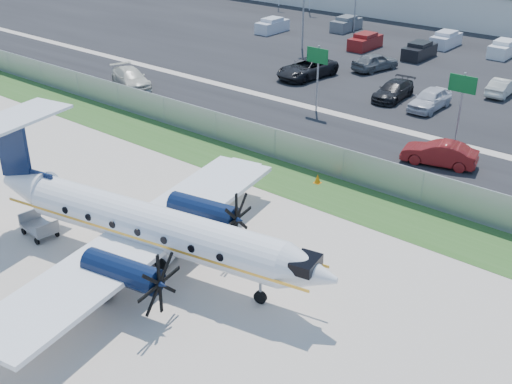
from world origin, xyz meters
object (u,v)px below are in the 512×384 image
Objects in this scene: pushback_tug at (153,247)px; aircraft at (147,224)px; baggage_cart_near at (39,227)px; baggage_cart_far at (138,247)px.

aircraft is at bearing -56.82° from pushback_tug.
pushback_tug reaches higher than baggage_cart_near.
aircraft reaches higher than baggage_cart_far.
baggage_cart_near is at bearing -159.99° from pushback_tug.
pushback_tug is 1.32× the size of baggage_cart_near.
pushback_tug reaches higher than baggage_cart_far.
pushback_tug is (-0.40, 0.62, -1.60)m from aircraft.
aircraft is 1.76m from pushback_tug.
pushback_tug is at bearing 28.84° from baggage_cart_far.
aircraft reaches higher than pushback_tug.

